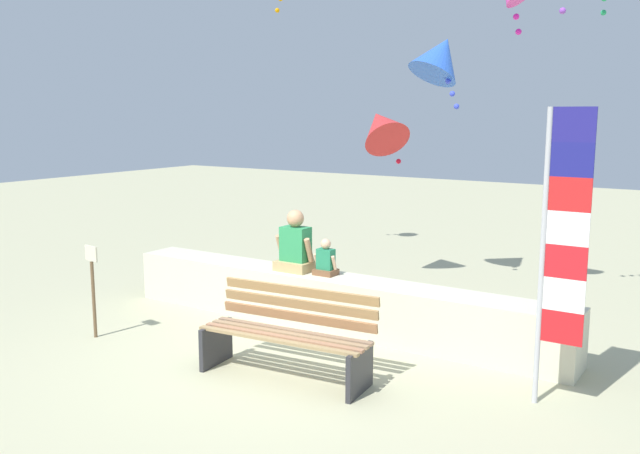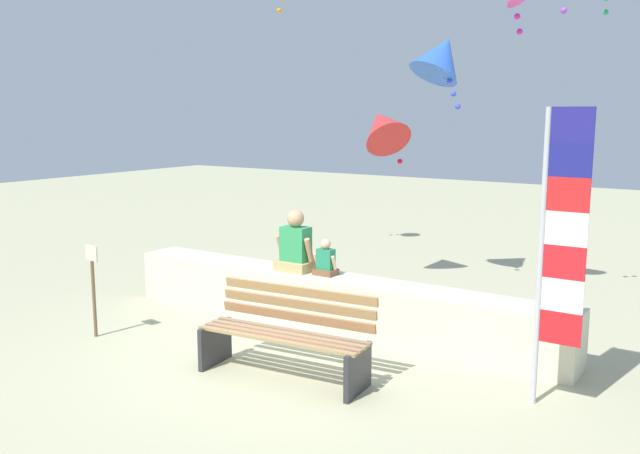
{
  "view_description": "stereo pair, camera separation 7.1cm",
  "coord_description": "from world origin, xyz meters",
  "px_view_note": "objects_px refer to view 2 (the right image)",
  "views": [
    {
      "loc": [
        4.34,
        -5.69,
        2.65
      ],
      "look_at": [
        -0.16,
        1.25,
        1.26
      ],
      "focal_mm": 38.26,
      "sensor_mm": 36.0,
      "label": 1
    },
    {
      "loc": [
        4.4,
        -5.66,
        2.65
      ],
      "look_at": [
        -0.16,
        1.25,
        1.26
      ],
      "focal_mm": 38.26,
      "sensor_mm": 36.0,
      "label": 2
    }
  ],
  "objects_px": {
    "park_bench": "(287,335)",
    "sign_post": "(93,282)",
    "kite_blue": "(441,57)",
    "person_child": "(326,261)",
    "flag_banner": "(557,240)",
    "kite_red": "(383,127)",
    "person_adult": "(296,247)"
  },
  "relations": [
    {
      "from": "kite_blue",
      "to": "kite_red",
      "type": "bearing_deg",
      "value": -170.2
    },
    {
      "from": "kite_blue",
      "to": "sign_post",
      "type": "relative_size",
      "value": 1.08
    },
    {
      "from": "park_bench",
      "to": "sign_post",
      "type": "height_order",
      "value": "sign_post"
    },
    {
      "from": "park_bench",
      "to": "sign_post",
      "type": "bearing_deg",
      "value": -174.08
    },
    {
      "from": "park_bench",
      "to": "kite_red",
      "type": "height_order",
      "value": "kite_red"
    },
    {
      "from": "flag_banner",
      "to": "kite_blue",
      "type": "relative_size",
      "value": 2.26
    },
    {
      "from": "park_bench",
      "to": "kite_red",
      "type": "bearing_deg",
      "value": 104.95
    },
    {
      "from": "person_child",
      "to": "sign_post",
      "type": "bearing_deg",
      "value": -138.2
    },
    {
      "from": "sign_post",
      "to": "park_bench",
      "type": "bearing_deg",
      "value": 5.92
    },
    {
      "from": "person_child",
      "to": "park_bench",
      "type": "bearing_deg",
      "value": -70.66
    },
    {
      "from": "person_adult",
      "to": "person_child",
      "type": "height_order",
      "value": "person_adult"
    },
    {
      "from": "person_adult",
      "to": "flag_banner",
      "type": "bearing_deg",
      "value": -14.42
    },
    {
      "from": "kite_blue",
      "to": "kite_red",
      "type": "xyz_separation_m",
      "value": [
        -0.86,
        -0.15,
        -1.01
      ]
    },
    {
      "from": "flag_banner",
      "to": "kite_blue",
      "type": "bearing_deg",
      "value": 127.57
    },
    {
      "from": "person_child",
      "to": "kite_red",
      "type": "xyz_separation_m",
      "value": [
        -0.51,
        2.39,
        1.6
      ]
    },
    {
      "from": "kite_red",
      "to": "kite_blue",
      "type": "bearing_deg",
      "value": 9.8
    },
    {
      "from": "kite_blue",
      "to": "kite_red",
      "type": "relative_size",
      "value": 1.04
    },
    {
      "from": "person_adult",
      "to": "kite_red",
      "type": "bearing_deg",
      "value": 91.21
    },
    {
      "from": "kite_blue",
      "to": "flag_banner",
      "type": "bearing_deg",
      "value": -52.43
    },
    {
      "from": "flag_banner",
      "to": "sign_post",
      "type": "bearing_deg",
      "value": -169.13
    },
    {
      "from": "person_adult",
      "to": "kite_blue",
      "type": "distance_m",
      "value": 3.65
    },
    {
      "from": "person_child",
      "to": "kite_red",
      "type": "height_order",
      "value": "kite_red"
    },
    {
      "from": "park_bench",
      "to": "kite_blue",
      "type": "bearing_deg",
      "value": 92.82
    },
    {
      "from": "park_bench",
      "to": "person_adult",
      "type": "relative_size",
      "value": 2.35
    },
    {
      "from": "park_bench",
      "to": "kite_blue",
      "type": "xyz_separation_m",
      "value": [
        -0.2,
        4.13,
        3.03
      ]
    },
    {
      "from": "kite_red",
      "to": "park_bench",
      "type": "bearing_deg",
      "value": -75.05
    },
    {
      "from": "park_bench",
      "to": "person_adult",
      "type": "xyz_separation_m",
      "value": [
        -1.01,
        1.59,
        0.54
      ]
    },
    {
      "from": "flag_banner",
      "to": "kite_blue",
      "type": "distance_m",
      "value": 4.73
    },
    {
      "from": "person_child",
      "to": "kite_red",
      "type": "distance_m",
      "value": 2.92
    },
    {
      "from": "person_adult",
      "to": "flag_banner",
      "type": "height_order",
      "value": "flag_banner"
    },
    {
      "from": "person_adult",
      "to": "flag_banner",
      "type": "relative_size",
      "value": 0.29
    },
    {
      "from": "person_child",
      "to": "flag_banner",
      "type": "distance_m",
      "value": 3.2
    }
  ]
}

